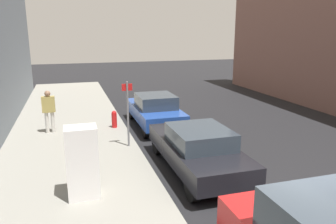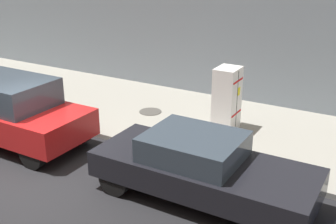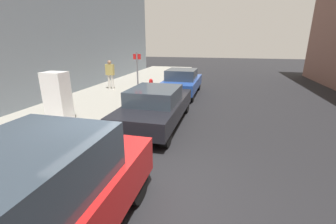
% 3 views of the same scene
% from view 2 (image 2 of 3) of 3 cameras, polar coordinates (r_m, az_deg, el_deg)
% --- Properties ---
extents(ground_plane, '(80.00, 80.00, 0.00)m').
position_cam_2_polar(ground_plane, '(10.42, -17.23, -7.72)').
color(ground_plane, black).
extents(sidewalk_slab, '(4.66, 44.00, 0.13)m').
position_cam_2_polar(sidewalk_slab, '(13.54, -3.25, 0.27)').
color(sidewalk_slab, gray).
rests_on(sidewalk_slab, ground).
extents(discarded_refrigerator, '(0.76, 0.60, 1.79)m').
position_cam_2_polar(discarded_refrigerator, '(11.68, 7.96, 1.70)').
color(discarded_refrigerator, white).
rests_on(discarded_refrigerator, sidewalk_slab).
extents(manhole_cover, '(0.70, 0.70, 0.02)m').
position_cam_2_polar(manhole_cover, '(13.19, -2.40, 0.06)').
color(manhole_cover, '#47443F').
rests_on(manhole_cover, sidewalk_slab).
extents(parked_suv_red, '(1.90, 4.66, 1.76)m').
position_cam_2_polar(parked_suv_red, '(11.97, -20.93, 0.37)').
color(parked_suv_red, red).
rests_on(parked_suv_red, ground).
extents(parked_sedan_dark, '(1.81, 4.56, 1.40)m').
position_cam_2_polar(parked_sedan_dark, '(8.65, 4.51, -7.41)').
color(parked_sedan_dark, black).
rests_on(parked_sedan_dark, ground).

